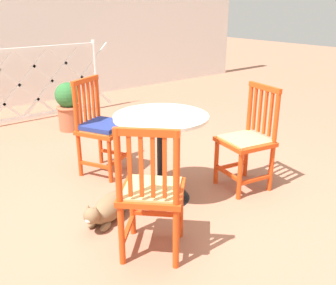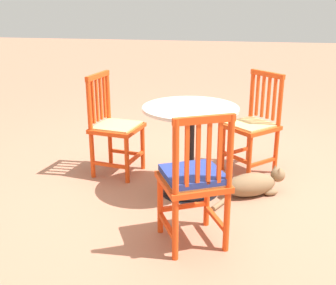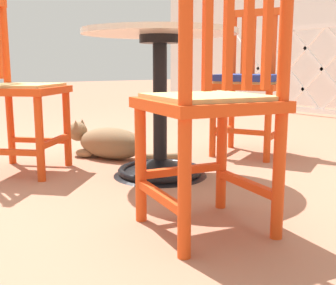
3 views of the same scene
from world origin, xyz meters
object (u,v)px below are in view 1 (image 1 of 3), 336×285
Objects in this scene: orange_chair_tucked_in at (102,128)px; tabby_cat at (108,209)px; orange_chair_facing_out at (248,141)px; orange_chair_at_corner at (151,194)px; terracotta_planter at (69,105)px; cafe_table at (161,167)px.

orange_chair_tucked_in reaches higher than tabby_cat.
tabby_cat is at bearing 167.81° from orange_chair_facing_out.
orange_chair_at_corner is 2.83m from terracotta_planter.
cafe_table is 0.57m from tabby_cat.
cafe_table reaches higher than terracotta_planter.
orange_chair_facing_out is 2.54m from terracotta_planter.
cafe_table is at bearing 157.48° from orange_chair_facing_out.
tabby_cat is (-0.03, 0.53, -0.34)m from orange_chair_at_corner.
cafe_table is 0.80m from orange_chair_tucked_in.
terracotta_planter is at bearing 77.55° from orange_chair_tucked_in.
cafe_table is 1.29× the size of tabby_cat.
orange_chair_at_corner is (-0.39, -1.32, -0.01)m from orange_chair_tucked_in.
orange_chair_tucked_in is at bearing -102.45° from terracotta_planter.
orange_chair_facing_out is (0.84, -1.07, -0.01)m from orange_chair_tucked_in.
cafe_table is 0.83× the size of orange_chair_at_corner.
orange_chair_facing_out reaches higher than tabby_cat.
terracotta_planter is (0.31, 1.42, -0.12)m from orange_chair_tucked_in.
orange_chair_tucked_in and orange_chair_facing_out have the same top height.
terracotta_planter is (0.73, 2.22, 0.23)m from tabby_cat.
orange_chair_facing_out is 1.47× the size of terracotta_planter.
cafe_table is at bearing -95.11° from terracotta_planter.
orange_chair_tucked_in is 1.38m from orange_chair_at_corner.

